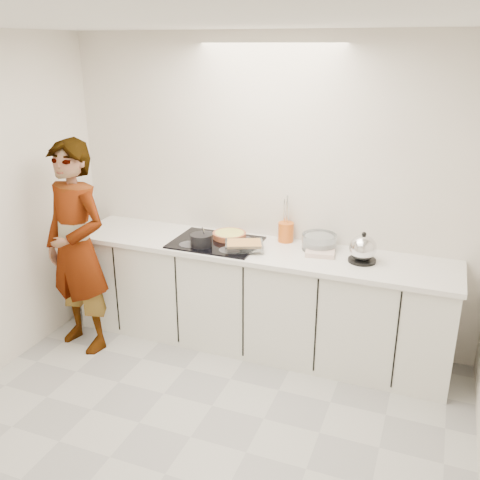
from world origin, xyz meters
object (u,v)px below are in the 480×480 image
at_px(hob, 216,242).
at_px(mixing_bowl, 319,242).
at_px(utensil_crock, 286,232).
at_px(cook, 77,248).
at_px(tart_dish, 229,235).
at_px(kettle, 363,249).
at_px(baking_dish, 244,245).
at_px(saucepan, 201,240).

distance_m(hob, mixing_bowl, 0.86).
xyz_separation_m(utensil_crock, cook, (-1.57, -0.77, -0.09)).
bearing_deg(tart_dish, kettle, -4.90).
bearing_deg(tart_dish, utensil_crock, 15.45).
height_order(baking_dish, cook, cook).
distance_m(saucepan, mixing_bowl, 0.97).
bearing_deg(kettle, baking_dish, -173.30).
relative_size(saucepan, cook, 0.13).
bearing_deg(mixing_bowl, utensil_crock, 164.35).
bearing_deg(tart_dish, cook, -150.09).
distance_m(baking_dish, utensil_crock, 0.42).
distance_m(utensil_crock, cook, 1.75).
height_order(saucepan, utensil_crock, saucepan).
bearing_deg(utensil_crock, kettle, -18.43).
height_order(hob, baking_dish, baking_dish).
xyz_separation_m(tart_dish, mixing_bowl, (0.77, 0.04, 0.02)).
xyz_separation_m(hob, saucepan, (-0.07, -0.13, 0.06)).
distance_m(baking_dish, kettle, 0.94).
height_order(tart_dish, utensil_crock, utensil_crock).
bearing_deg(mixing_bowl, tart_dish, -176.89).
relative_size(hob, saucepan, 3.12).
xyz_separation_m(tart_dish, baking_dish, (0.21, -0.21, 0.01)).
distance_m(baking_dish, mixing_bowl, 0.61).
height_order(tart_dish, saucepan, saucepan).
xyz_separation_m(kettle, cook, (-2.25, -0.54, -0.11)).
bearing_deg(baking_dish, hob, 164.89).
bearing_deg(saucepan, utensil_crock, 32.94).
height_order(saucepan, cook, cook).
relative_size(kettle, cook, 0.15).
height_order(tart_dish, cook, cook).
height_order(mixing_bowl, cook, cook).
xyz_separation_m(mixing_bowl, kettle, (0.37, -0.14, 0.04)).
bearing_deg(baking_dish, mixing_bowl, 24.06).
bearing_deg(utensil_crock, cook, -154.04).
bearing_deg(saucepan, kettle, 7.37).
xyz_separation_m(tart_dish, kettle, (1.15, -0.10, 0.06)).
distance_m(tart_dish, utensil_crock, 0.48).
bearing_deg(hob, mixing_bowl, 11.60).
bearing_deg(saucepan, hob, 61.52).
distance_m(hob, cook, 1.15).
bearing_deg(mixing_bowl, kettle, -20.66).
xyz_separation_m(tart_dish, saucepan, (-0.14, -0.26, 0.02)).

